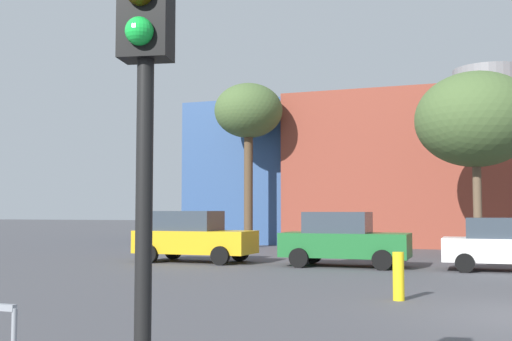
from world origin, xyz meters
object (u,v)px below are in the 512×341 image
at_px(bare_tree_1, 248,113).
at_px(parked_car_0, 194,237).
at_px(bare_tree_0, 476,120).
at_px(parked_car_2, 505,245).
at_px(bollard_yellow_0, 398,276).
at_px(parked_car_1, 343,239).
at_px(traffic_light_near_left, 145,75).

bearing_deg(bare_tree_1, parked_car_0, -81.96).
distance_m(parked_car_0, bare_tree_0, 12.32).
bearing_deg(parked_car_2, bare_tree_0, 97.73).
relative_size(parked_car_0, bollard_yellow_0, 4.28).
distance_m(parked_car_0, parked_car_2, 10.65).
relative_size(parked_car_1, bare_tree_1, 0.50).
distance_m(parked_car_2, bare_tree_1, 16.41).
bearing_deg(bollard_yellow_0, bare_tree_0, 83.18).
bearing_deg(bare_tree_1, parked_car_2, -38.11).
bearing_deg(traffic_light_near_left, parked_car_1, 176.59).
distance_m(bare_tree_0, bare_tree_1, 11.87).
xyz_separation_m(parked_car_0, traffic_light_near_left, (7.69, -17.13, 1.90)).
xyz_separation_m(bare_tree_0, bare_tree_1, (-11.20, 3.67, 1.41)).
bearing_deg(parked_car_0, bare_tree_1, 98.04).
xyz_separation_m(parked_car_0, parked_car_1, (5.57, 0.00, -0.02)).
relative_size(parked_car_0, parked_car_2, 1.12).
relative_size(parked_car_1, traffic_light_near_left, 1.11).
bearing_deg(traffic_light_near_left, bare_tree_0, 164.07).
distance_m(traffic_light_near_left, bollard_yellow_0, 9.90).
bearing_deg(bare_tree_0, traffic_light_near_left, -95.45).
relative_size(parked_car_0, traffic_light_near_left, 1.12).
bearing_deg(bare_tree_1, parked_car_1, -53.72).
bearing_deg(bare_tree_1, traffic_light_near_left, -71.22).
distance_m(bare_tree_0, bollard_yellow_0, 14.27).
relative_size(traffic_light_near_left, bare_tree_1, 0.45).
relative_size(parked_car_0, parked_car_1, 1.02).
xyz_separation_m(parked_car_1, bare_tree_0, (4.30, 5.72, 4.65)).
bearing_deg(bare_tree_1, bare_tree_0, -18.14).
distance_m(parked_car_0, traffic_light_near_left, 18.88).
relative_size(bare_tree_0, bare_tree_1, 0.88).
height_order(parked_car_1, parked_car_2, parked_car_1).
relative_size(parked_car_1, parked_car_2, 1.11).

